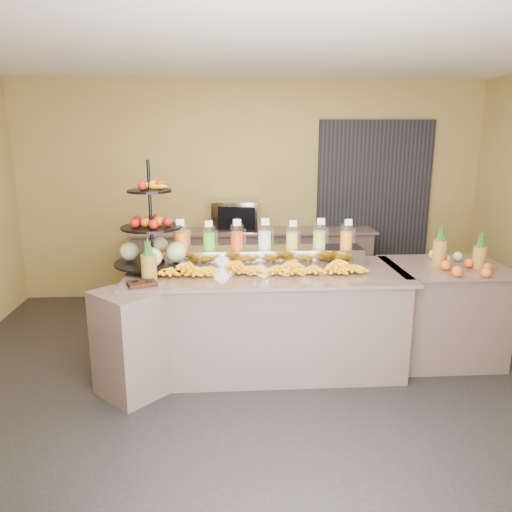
{
  "coord_description": "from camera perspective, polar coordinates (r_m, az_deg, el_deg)",
  "views": [
    {
      "loc": [
        -0.37,
        -4.0,
        2.15
      ],
      "look_at": [
        -0.1,
        0.3,
        1.07
      ],
      "focal_mm": 35.0,
      "sensor_mm": 36.0,
      "label": 1
    }
  ],
  "objects": [
    {
      "name": "pitcher_tray",
      "position": [
        4.73,
        0.99,
        0.03
      ],
      "size": [
        1.85,
        0.3,
        0.15
      ],
      "primitive_type": "cube",
      "color": "gray",
      "rests_on": "buffet_counter"
    },
    {
      "name": "fruit_stand",
      "position": [
        4.62,
        -11.18,
        1.6
      ],
      "size": [
        0.85,
        0.85,
        0.98
      ],
      "rotation": [
        0.0,
        0.0,
        0.24
      ],
      "color": "black",
      "rests_on": "buffet_counter"
    },
    {
      "name": "oven_warmer",
      "position": [
        6.33,
        -2.3,
        4.64
      ],
      "size": [
        0.62,
        0.47,
        0.38
      ],
      "primitive_type": "cube",
      "rotation": [
        0.0,
        0.0,
        -0.13
      ],
      "color": "gray",
      "rests_on": "back_ledge"
    },
    {
      "name": "ground",
      "position": [
        4.55,
        1.49,
        -14.16
      ],
      "size": [
        6.0,
        6.0,
        0.0
      ],
      "primitive_type": "plane",
      "color": "black",
      "rests_on": "ground"
    },
    {
      "name": "juice_pitcher_orange_b",
      "position": [
        4.68,
        -2.18,
        2.07
      ],
      "size": [
        0.12,
        0.13,
        0.3
      ],
      "color": "silver",
      "rests_on": "pitcher_tray"
    },
    {
      "name": "banana_heap",
      "position": [
        4.41,
        0.99,
        -1.19
      ],
      "size": [
        1.86,
        0.17,
        0.15
      ],
      "color": "yellow",
      "rests_on": "buffet_counter"
    },
    {
      "name": "pineapple_left_b",
      "position": [
        4.92,
        -8.46,
        1.56
      ],
      "size": [
        0.15,
        0.15,
        0.45
      ],
      "rotation": [
        0.0,
        0.0,
        0.21
      ],
      "color": "brown",
      "rests_on": "buffet_counter"
    },
    {
      "name": "juice_pitcher_lemon",
      "position": [
        4.72,
        4.15,
        2.08
      ],
      "size": [
        0.12,
        0.12,
        0.28
      ],
      "color": "silver",
      "rests_on": "pitcher_tray"
    },
    {
      "name": "juice_pitcher_orange_a",
      "position": [
        4.69,
        -8.54,
        2.0
      ],
      "size": [
        0.13,
        0.13,
        0.31
      ],
      "color": "silver",
      "rests_on": "pitcher_tray"
    },
    {
      "name": "buffet_counter",
      "position": [
        4.58,
        -0.22,
        -7.53
      ],
      "size": [
        2.75,
        1.25,
        0.93
      ],
      "color": "gray",
      "rests_on": "ground"
    },
    {
      "name": "juice_pitcher_lime",
      "position": [
        4.76,
        7.25,
        2.18
      ],
      "size": [
        0.12,
        0.13,
        0.3
      ],
      "color": "silver",
      "rests_on": "pitcher_tray"
    },
    {
      "name": "right_counter",
      "position": [
        5.14,
        20.44,
        -5.99
      ],
      "size": [
        1.08,
        0.88,
        0.93
      ],
      "color": "gray",
      "rests_on": "ground"
    },
    {
      "name": "room_envelope",
      "position": [
        4.82,
        3.04,
        10.76
      ],
      "size": [
        6.04,
        5.02,
        2.82
      ],
      "color": "olive",
      "rests_on": "ground"
    },
    {
      "name": "juice_pitcher_green",
      "position": [
        4.68,
        -5.37,
        1.97
      ],
      "size": [
        0.12,
        0.12,
        0.29
      ],
      "color": "silver",
      "rests_on": "pitcher_tray"
    },
    {
      "name": "pineapple_left_a",
      "position": [
        4.27,
        -12.15,
        -0.93
      ],
      "size": [
        0.13,
        0.13,
        0.38
      ],
      "rotation": [
        0.0,
        0.0,
        0.17
      ],
      "color": "brown",
      "rests_on": "buffet_counter"
    },
    {
      "name": "juice_pitcher_orange_c",
      "position": [
        4.82,
        10.29,
        2.16
      ],
      "size": [
        0.12,
        0.12,
        0.29
      ],
      "color": "silver",
      "rests_on": "pitcher_tray"
    },
    {
      "name": "condiment_caddy",
      "position": [
        4.17,
        -12.91,
        -3.08
      ],
      "size": [
        0.27,
        0.24,
        0.03
      ],
      "primitive_type": "cube",
      "rotation": [
        0.0,
        0.0,
        0.38
      ],
      "color": "black",
      "rests_on": "buffet_counter"
    },
    {
      "name": "back_ledge",
      "position": [
        6.48,
        -0.26,
        -1.04
      ],
      "size": [
        3.1,
        0.55,
        0.93
      ],
      "color": "gray",
      "rests_on": "ground"
    },
    {
      "name": "right_fruit_pile",
      "position": [
        4.88,
        22.47,
        -0.6
      ],
      "size": [
        0.46,
        0.44,
        0.24
      ],
      "color": "brown",
      "rests_on": "right_counter"
    },
    {
      "name": "juice_pitcher_milk",
      "position": [
        4.69,
        1.0,
        2.14
      ],
      "size": [
        0.13,
        0.13,
        0.31
      ],
      "color": "silver",
      "rests_on": "pitcher_tray"
    }
  ]
}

